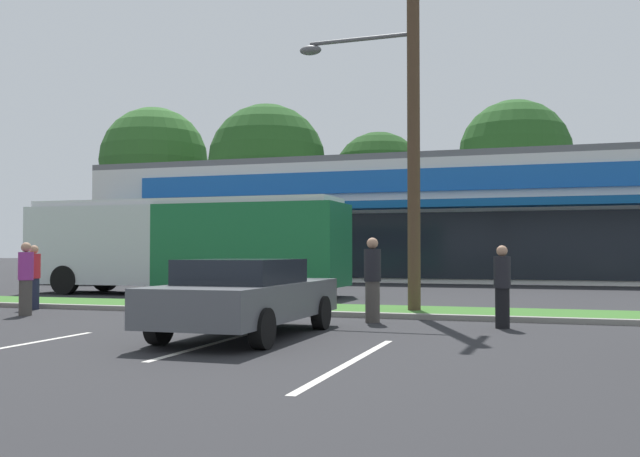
# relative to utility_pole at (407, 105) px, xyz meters

# --- Properties ---
(grass_median) EXTENTS (56.00, 2.20, 0.12)m
(grass_median) POSITION_rel_utility_pole_xyz_m (-5.59, 0.26, -4.90)
(grass_median) COLOR #386B28
(grass_median) RESTS_ON ground_plane
(curb_lip) EXTENTS (56.00, 0.24, 0.12)m
(curb_lip) POSITION_rel_utility_pole_xyz_m (-5.59, -0.96, -4.90)
(curb_lip) COLOR gray
(curb_lip) RESTS_ON ground_plane
(parking_stripe_2) EXTENTS (0.12, 4.80, 0.01)m
(parking_stripe_2) POSITION_rel_utility_pole_xyz_m (-2.02, -5.82, -4.96)
(parking_stripe_2) COLOR silver
(parking_stripe_2) RESTS_ON ground_plane
(parking_stripe_3) EXTENTS (0.12, 4.80, 0.01)m
(parking_stripe_3) POSITION_rel_utility_pole_xyz_m (0.63, -7.34, -4.96)
(parking_stripe_3) COLOR silver
(parking_stripe_3) RESTS_ON ground_plane
(storefront_building) EXTENTS (31.63, 13.62, 6.14)m
(storefront_building) POSITION_rel_utility_pole_xyz_m (-4.50, 22.40, -1.89)
(storefront_building) COLOR silver
(storefront_building) RESTS_ON ground_plane
(tree_far_left) EXTENTS (8.11, 8.11, 12.39)m
(tree_far_left) POSITION_rel_utility_pole_xyz_m (-25.44, 31.27, 3.35)
(tree_far_left) COLOR #473323
(tree_far_left) RESTS_ON ground_plane
(tree_left) EXTENTS (7.94, 7.94, 11.47)m
(tree_left) POSITION_rel_utility_pole_xyz_m (-15.12, 28.58, 2.53)
(tree_left) COLOR #473323
(tree_left) RESTS_ON ground_plane
(tree_mid_left) EXTENTS (6.26, 6.26, 9.55)m
(tree_mid_left) POSITION_rel_utility_pole_xyz_m (-7.85, 30.76, 1.45)
(tree_mid_left) COLOR #473323
(tree_mid_left) RESTS_ON ground_plane
(tree_mid) EXTENTS (7.08, 7.08, 11.06)m
(tree_mid) POSITION_rel_utility_pole_xyz_m (1.10, 30.24, 2.54)
(tree_mid) COLOR #473323
(tree_mid) RESTS_ON ground_plane
(utility_pole) EXTENTS (3.03, 2.40, 9.25)m
(utility_pole) POSITION_rel_utility_pole_xyz_m (0.00, 0.00, 0.00)
(utility_pole) COLOR #4C3826
(utility_pole) RESTS_ON ground_plane
(city_bus) EXTENTS (11.35, 2.68, 3.25)m
(city_bus) POSITION_rel_utility_pole_xyz_m (-8.80, 5.37, -3.20)
(city_bus) COLOR #196638
(city_bus) RESTS_ON ground_plane
(car_1) EXTENTS (4.13, 2.01, 1.40)m
(car_1) POSITION_rel_utility_pole_xyz_m (-16.87, 10.96, -4.23)
(car_1) COLOR #515459
(car_1) RESTS_ON ground_plane
(car_2) EXTENTS (4.19, 1.94, 1.56)m
(car_2) POSITION_rel_utility_pole_xyz_m (-11.21, 11.98, -4.16)
(car_2) COLOR slate
(car_2) RESTS_ON ground_plane
(car_3) EXTENTS (2.01, 4.78, 1.36)m
(car_3) POSITION_rel_utility_pole_xyz_m (-1.89, -5.12, -4.24)
(car_3) COLOR #515459
(car_3) RESTS_ON ground_plane
(pedestrian_near_bench) EXTENTS (0.33, 0.33, 1.65)m
(pedestrian_near_bench) POSITION_rel_utility_pole_xyz_m (-9.47, -1.37, -4.13)
(pedestrian_near_bench) COLOR #1E2338
(pedestrian_near_bench) RESTS_ON ground_plane
(pedestrian_by_pole) EXTENTS (0.36, 0.36, 1.79)m
(pedestrian_by_pole) POSITION_rel_utility_pole_xyz_m (-0.37, -1.99, -4.07)
(pedestrian_by_pole) COLOR #47423D
(pedestrian_by_pole) RESTS_ON ground_plane
(pedestrian_mid) EXTENTS (0.33, 0.33, 1.61)m
(pedestrian_mid) POSITION_rel_utility_pole_xyz_m (2.31, -2.33, -4.15)
(pedestrian_mid) COLOR black
(pedestrian_mid) RESTS_ON ground_plane
(pedestrian_far) EXTENTS (0.34, 0.34, 1.71)m
(pedestrian_far) POSITION_rel_utility_pole_xyz_m (-8.46, -2.88, -4.11)
(pedestrian_far) COLOR #47423D
(pedestrian_far) RESTS_ON ground_plane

